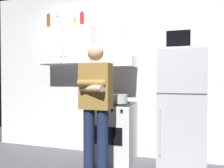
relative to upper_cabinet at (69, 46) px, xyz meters
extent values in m
plane|color=#4C4C51|center=(0.85, -0.37, -1.75)|extent=(7.00, 7.00, 0.00)
cube|color=white|center=(0.85, 0.23, -0.40)|extent=(4.80, 0.10, 2.70)
cube|color=silver|center=(0.00, 0.01, 0.00)|extent=(0.90, 0.34, 0.60)
cube|color=silver|center=(-0.22, -0.17, 0.00)|extent=(0.43, 0.01, 0.58)
cube|color=silver|center=(0.22, -0.17, 0.00)|extent=(0.43, 0.01, 0.58)
sphere|color=#B2B2B7|center=(-0.04, -0.18, -0.18)|extent=(0.02, 0.02, 0.02)
sphere|color=#B2B2B7|center=(0.04, -0.18, -0.18)|extent=(0.02, 0.02, 0.02)
cube|color=silver|center=(0.80, -0.12, -1.32)|extent=(0.60, 0.60, 0.85)
cube|color=black|center=(0.80, -0.12, -0.89)|extent=(0.59, 0.59, 0.01)
cube|color=black|center=(0.80, -0.43, -1.30)|extent=(0.42, 0.01, 0.24)
cylinder|color=black|center=(0.67, -0.24, -0.88)|extent=(0.16, 0.16, 0.01)
cylinder|color=black|center=(0.93, -0.24, -0.88)|extent=(0.16, 0.16, 0.01)
cylinder|color=black|center=(0.67, 0.00, -0.88)|extent=(0.16, 0.16, 0.01)
cylinder|color=black|center=(0.93, 0.00, -0.88)|extent=(0.16, 0.16, 0.01)
cylinder|color=black|center=(0.60, -0.44, -0.95)|extent=(0.04, 0.02, 0.04)
cylinder|color=black|center=(0.73, -0.44, -0.95)|extent=(0.04, 0.02, 0.04)
cylinder|color=black|center=(0.87, -0.44, -0.95)|extent=(0.04, 0.02, 0.04)
cylinder|color=black|center=(1.00, -0.44, -0.95)|extent=(0.04, 0.02, 0.04)
cube|color=white|center=(0.80, -0.04, -0.27)|extent=(0.60, 0.44, 0.15)
cube|color=white|center=(0.80, 0.10, 0.10)|extent=(0.20, 0.16, 0.60)
cube|color=silver|center=(1.75, -0.12, -0.95)|extent=(0.60, 0.60, 1.60)
cube|color=#4C4C4C|center=(1.75, -0.43, -0.71)|extent=(0.59, 0.01, 0.01)
cylinder|color=silver|center=(1.50, -0.44, -1.19)|extent=(0.02, 0.02, 0.60)
cube|color=silver|center=(1.75, -0.10, -0.01)|extent=(0.48, 0.36, 0.28)
cube|color=black|center=(1.71, -0.29, -0.01)|extent=(0.30, 0.01, 0.20)
cylinder|color=#192342|center=(0.66, -0.72, -1.32)|extent=(0.14, 0.14, 0.85)
cylinder|color=#192342|center=(0.84, -0.72, -1.32)|extent=(0.14, 0.14, 0.85)
cube|color=olive|center=(0.75, -0.72, -0.62)|extent=(0.38, 0.20, 0.56)
cylinder|color=olive|center=(0.75, -0.86, -0.58)|extent=(0.33, 0.17, 0.08)
cylinder|color=#DBAD89|center=(0.75, -0.86, -0.64)|extent=(0.33, 0.17, 0.08)
sphere|color=#DBAD89|center=(0.75, -0.72, -0.21)|extent=(0.20, 0.20, 0.20)
cylinder|color=#B7BABF|center=(0.93, -0.24, -0.81)|extent=(0.21, 0.21, 0.13)
cylinder|color=black|center=(0.80, -0.24, -0.77)|extent=(0.05, 0.01, 0.01)
cylinder|color=black|center=(1.06, -0.24, -0.77)|extent=(0.05, 0.01, 0.01)
cylinder|color=#B2B5BA|center=(-0.22, 0.00, 0.39)|extent=(0.09, 0.09, 0.19)
cylinder|color=black|center=(-0.22, 0.00, 0.50)|extent=(0.05, 0.05, 0.02)
cylinder|color=brown|center=(-0.37, -0.02, 0.42)|extent=(0.06, 0.06, 0.24)
cylinder|color=black|center=(-0.37, -0.02, 0.55)|extent=(0.03, 0.03, 0.02)
cylinder|color=red|center=(0.22, 0.03, 0.42)|extent=(0.07, 0.07, 0.23)
cylinder|color=black|center=(0.22, 0.03, 0.54)|extent=(0.04, 0.04, 0.02)
cylinder|color=gold|center=(0.09, 0.01, 0.37)|extent=(0.06, 0.06, 0.13)
cylinder|color=black|center=(0.09, 0.01, 0.44)|extent=(0.03, 0.03, 0.02)
camera|label=1|loc=(1.76, -3.28, -0.53)|focal=35.89mm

